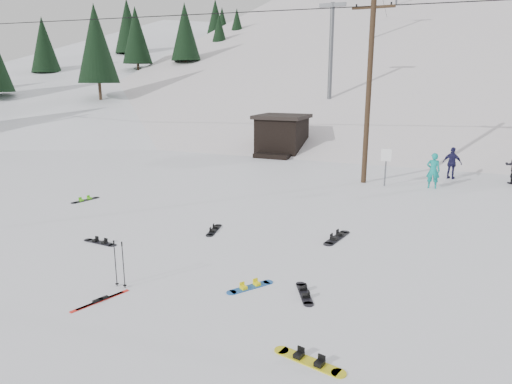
% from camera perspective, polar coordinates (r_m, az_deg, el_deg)
% --- Properties ---
extents(ground, '(200.00, 200.00, 0.00)m').
position_cam_1_polar(ground, '(11.96, -9.08, -11.59)').
color(ground, white).
rests_on(ground, ground).
extents(ski_slope, '(60.00, 85.24, 65.97)m').
position_cam_1_polar(ski_slope, '(66.58, 17.30, -1.67)').
color(ski_slope, white).
rests_on(ski_slope, ground).
extents(ridge_left, '(47.54, 95.03, 58.38)m').
position_cam_1_polar(ridge_left, '(72.61, -12.78, 0.70)').
color(ridge_left, white).
rests_on(ridge_left, ground).
extents(treeline_left, '(20.00, 64.00, 10.00)m').
position_cam_1_polar(treeline_left, '(63.45, -16.08, 8.72)').
color(treeline_left, black).
rests_on(treeline_left, ground).
extents(treeline_crest, '(50.00, 6.00, 10.00)m').
position_cam_1_polar(treeline_crest, '(95.39, 19.91, 9.99)').
color(treeline_crest, black).
rests_on(treeline_crest, ski_slope).
extents(utility_pole, '(2.00, 0.26, 9.00)m').
position_cam_1_polar(utility_pole, '(23.40, 13.92, 12.43)').
color(utility_pole, '#3A2819').
rests_on(utility_pole, ground).
extents(trail_sign, '(0.50, 0.09, 1.85)m').
position_cam_1_polar(trail_sign, '(23.14, 15.94, 3.80)').
color(trail_sign, '#595B60').
rests_on(trail_sign, ground).
extents(lift_hut, '(3.40, 4.10, 2.75)m').
position_cam_1_polar(lift_hut, '(32.15, 3.22, 7.16)').
color(lift_hut, black).
rests_on(lift_hut, ground).
extents(lift_tower_near, '(2.20, 0.36, 8.00)m').
position_cam_1_polar(lift_tower_near, '(40.40, 9.38, 17.60)').
color(lift_tower_near, '#595B60').
rests_on(lift_tower_near, ski_slope).
extents(lift_tower_mid, '(2.20, 0.36, 8.00)m').
position_cam_1_polar(lift_tower_mid, '(60.61, 14.60, 22.23)').
color(lift_tower_mid, '#595B60').
rests_on(lift_tower_mid, ski_slope).
extents(hero_snowboard, '(0.86, 1.16, 0.09)m').
position_cam_1_polar(hero_snowboard, '(11.75, -0.73, -11.76)').
color(hero_snowboard, '#1B5AB2').
rests_on(hero_snowboard, ground).
extents(hero_skis, '(0.56, 1.46, 0.08)m').
position_cam_1_polar(hero_skis, '(11.70, -18.87, -12.68)').
color(hero_skis, red).
rests_on(hero_skis, ground).
extents(ski_poles, '(0.34, 0.09, 1.23)m').
position_cam_1_polar(ski_poles, '(12.05, -16.71, -8.57)').
color(ski_poles, black).
rests_on(ski_poles, ground).
extents(board_scatter_a, '(1.33, 0.33, 0.09)m').
position_cam_1_polar(board_scatter_a, '(15.58, -18.93, -5.95)').
color(board_scatter_a, black).
rests_on(board_scatter_a, ground).
extents(board_scatter_b, '(0.50, 1.35, 0.10)m').
position_cam_1_polar(board_scatter_b, '(15.97, -5.27, -4.75)').
color(board_scatter_b, black).
rests_on(board_scatter_b, ground).
extents(board_scatter_c, '(0.50, 1.35, 0.10)m').
position_cam_1_polar(board_scatter_c, '(21.16, -20.55, -0.93)').
color(board_scatter_c, black).
rests_on(board_scatter_c, ground).
extents(board_scatter_d, '(0.75, 1.22, 0.09)m').
position_cam_1_polar(board_scatter_d, '(11.49, 6.08, -12.47)').
color(board_scatter_d, black).
rests_on(board_scatter_d, ground).
extents(board_scatter_e, '(1.47, 0.55, 0.10)m').
position_cam_1_polar(board_scatter_e, '(9.09, 6.64, -20.22)').
color(board_scatter_e, yellow).
rests_on(board_scatter_e, ground).
extents(board_scatter_f, '(0.55, 1.70, 0.12)m').
position_cam_1_polar(board_scatter_f, '(15.39, 10.08, -5.62)').
color(board_scatter_f, black).
rests_on(board_scatter_f, ground).
extents(skier_teal, '(0.66, 0.46, 1.72)m').
position_cam_1_polar(skier_teal, '(23.52, 21.27, 2.51)').
color(skier_teal, '#0E8C84').
rests_on(skier_teal, ground).
extents(skier_navy, '(1.06, 0.70, 1.68)m').
position_cam_1_polar(skier_navy, '(26.15, 23.31, 3.34)').
color(skier_navy, '#1C1A41').
rests_on(skier_navy, ground).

